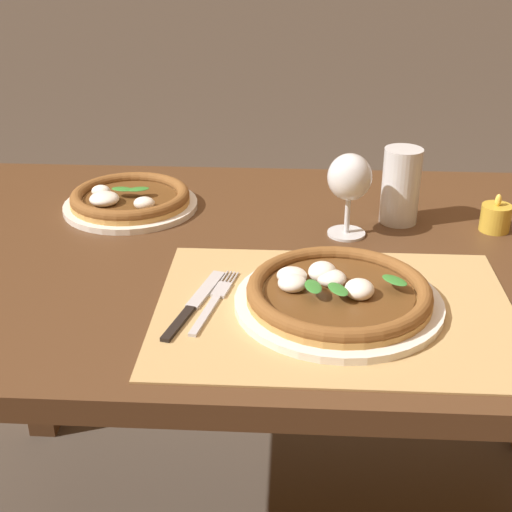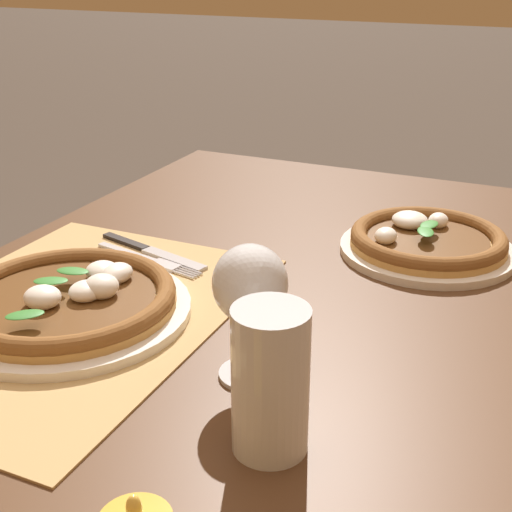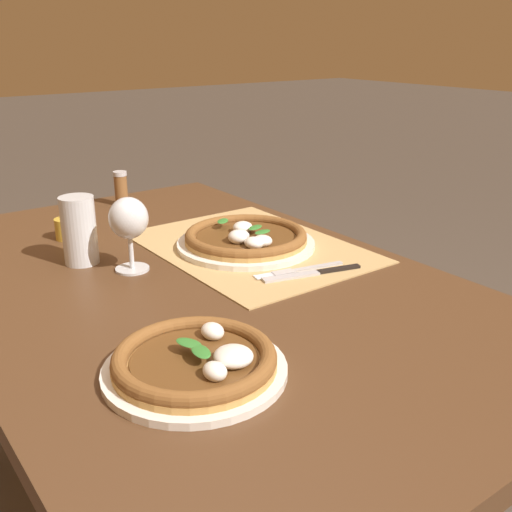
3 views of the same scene
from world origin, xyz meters
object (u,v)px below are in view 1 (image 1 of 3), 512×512
Objects in this scene: pizza_far at (130,200)px; pint_glass at (401,187)px; pizza_near at (338,294)px; wine_glass at (349,181)px; knife at (194,304)px; votive_candle at (495,219)px; fork at (214,301)px.

pint_glass is at bearing -3.78° from pizza_far.
wine_glass is (0.03, 0.27, 0.08)m from pizza_near.
votive_candle reaches higher than knife.
fork is at bearing -133.41° from pint_glass.
knife is at bearing -64.59° from pizza_far.
pizza_near is 0.28m from wine_glass.
pizza_far is 1.72× the size of wine_glass.
pizza_far is 0.45m from wine_glass.
pizza_near is 1.18× the size of pizza_far.
pizza_near is 1.48× the size of knife.
pint_glass is 0.49m from knife.
pint_glass reaches higher than fork.
votive_candle is (0.52, 0.31, 0.02)m from knife.
pizza_far is 1.84× the size of pint_glass.
pint_glass is 0.47m from fork.
pizza_near is 2.03× the size of wine_glass.
votive_candle reaches higher than pizza_near.
pizza_far is at bearing 174.57° from votive_candle.
wine_glass reaches higher than pizza_far.
fork is at bearing 20.17° from knife.
pizza_far is 0.43m from fork.
pizza_near reaches higher than pizza_far.
knife is (-0.03, -0.01, 0.00)m from fork.
fork is at bearing -60.41° from pizza_far.
wine_glass is at bearing 51.25° from fork.
wine_glass is at bearing -146.62° from pint_glass.
votive_candle is at bearing 44.75° from pizza_near.
pint_glass is 0.18m from votive_candle.
votive_candle is at bearing -5.43° from pizza_far.
pizza_far is at bearing 166.51° from wine_glass.
votive_candle is at bearing -10.35° from pint_glass.
wine_glass is 0.38m from knife.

